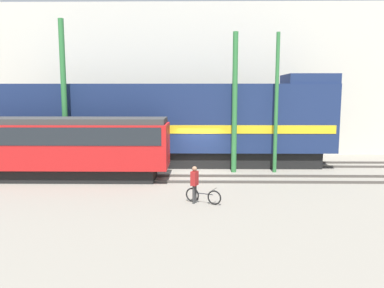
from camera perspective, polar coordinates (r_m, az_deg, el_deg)
The scene contains 11 objects.
ground_plane at distance 21.87m, azimuth 1.00°, elevation -4.36°, with size 120.00×120.00×0.00m, color slate.
track_near at distance 19.98m, azimuth 1.02°, elevation -5.30°, with size 60.00×1.51×0.14m.
track_far at distance 24.10m, azimuth 0.98°, elevation -3.08°, with size 60.00×1.51×0.14m.
building_backdrop at distance 31.09m, azimuth 0.96°, elevation 9.54°, with size 42.55×6.00×11.19m.
freight_locomotive at distance 23.83m, azimuth -3.74°, elevation 3.14°, with size 20.94×3.04×5.75m.
streetcar at distance 21.01m, azimuth -19.87°, elevation -0.08°, with size 11.77×2.54×3.30m.
bicycle at distance 15.75m, azimuth 1.72°, elevation -7.93°, with size 1.49×0.77×0.67m.
person at distance 15.61m, azimuth 0.38°, elevation -5.68°, with size 0.35×0.42×1.57m.
utility_pole_left at distance 22.91m, azimuth -18.91°, elevation 6.80°, with size 0.31×0.31×8.75m.
utility_pole_center at distance 21.69m, azimuth 6.52°, elevation 6.16°, with size 0.30×0.30×8.01m.
utility_pole_right at distance 22.06m, azimuth 12.73°, elevation 6.01°, with size 0.21×0.21×7.99m.
Camera 1 is at (-0.08, -21.40, 4.51)m, focal length 35.00 mm.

